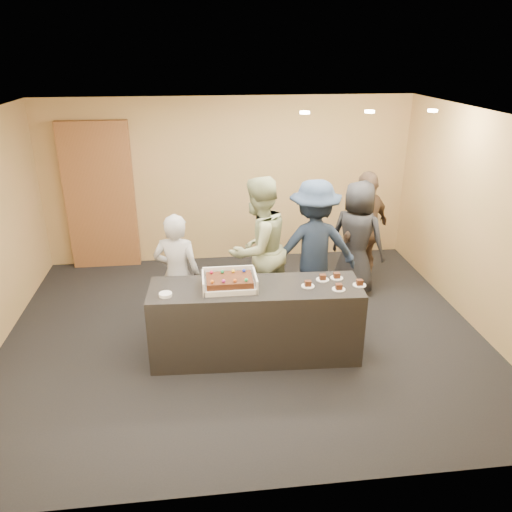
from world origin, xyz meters
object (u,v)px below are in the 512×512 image
at_px(person_dark_suit, 357,238).
at_px(plate_stack, 166,295).
at_px(serving_counter, 256,321).
at_px(cake_box, 229,284).
at_px(person_sage_man, 258,249).
at_px(person_brown_extra, 366,230).
at_px(person_server_grey, 178,275).
at_px(sheet_cake, 229,280).
at_px(storage_cabinet, 100,197).
at_px(person_navy_man, 313,248).

bearing_deg(person_dark_suit, plate_stack, 72.69).
distance_m(serving_counter, cake_box, 0.57).
bearing_deg(person_sage_man, person_brown_extra, 166.06).
relative_size(person_server_grey, person_dark_suit, 0.94).
bearing_deg(person_brown_extra, person_dark_suit, 9.25).
distance_m(cake_box, person_sage_man, 1.04).
height_order(sheet_cake, person_server_grey, person_server_grey).
bearing_deg(cake_box, person_brown_extra, 38.40).
xyz_separation_m(storage_cabinet, person_server_grey, (1.26, -2.30, -0.39)).
relative_size(plate_stack, person_brown_extra, 0.08).
relative_size(person_navy_man, person_dark_suit, 1.09).
distance_m(person_server_grey, person_navy_man, 1.84).
bearing_deg(cake_box, sheet_cake, -90.81).
height_order(cake_box, person_dark_suit, person_dark_suit).
bearing_deg(cake_box, serving_counter, -4.32).
bearing_deg(plate_stack, sheet_cake, 9.00).
bearing_deg(person_brown_extra, person_navy_man, -2.30).
relative_size(serving_counter, person_server_grey, 1.51).
bearing_deg(person_server_grey, person_dark_suit, -148.81).
bearing_deg(cake_box, person_navy_man, 39.97).
relative_size(person_navy_man, person_brown_extra, 1.04).
bearing_deg(person_dark_suit, person_navy_man, 73.85).
height_order(cake_box, person_navy_man, person_navy_man).
xyz_separation_m(serving_counter, person_brown_extra, (1.85, 1.72, 0.43)).
xyz_separation_m(person_server_grey, person_navy_man, (1.79, 0.39, 0.13)).
xyz_separation_m(serving_counter, sheet_cake, (-0.29, 0.00, 0.55)).
bearing_deg(storage_cabinet, person_server_grey, -61.27).
distance_m(person_server_grey, person_brown_extra, 2.95).
relative_size(cake_box, person_dark_suit, 0.36).
relative_size(plate_stack, person_sage_man, 0.07).
height_order(cake_box, person_sage_man, person_sage_man).
bearing_deg(plate_stack, person_sage_man, 42.99).
height_order(person_navy_man, person_dark_suit, person_navy_man).
xyz_separation_m(serving_counter, storage_cabinet, (-2.15, 2.93, 0.73)).
height_order(serving_counter, plate_stack, plate_stack).
xyz_separation_m(plate_stack, person_brown_extra, (2.85, 1.83, -0.03)).
distance_m(sheet_cake, person_navy_man, 1.57).
relative_size(cake_box, person_server_grey, 0.38).
relative_size(sheet_cake, person_sage_man, 0.27).
height_order(storage_cabinet, person_server_grey, storage_cabinet).
xyz_separation_m(cake_box, plate_stack, (-0.70, -0.13, -0.03)).
distance_m(storage_cabinet, person_sage_man, 3.04).
distance_m(person_server_grey, person_sage_man, 1.11).
relative_size(person_sage_man, person_dark_suit, 1.14).
bearing_deg(serving_counter, cake_box, 178.42).
xyz_separation_m(storage_cabinet, sheet_cake, (1.86, -2.93, -0.19)).
distance_m(sheet_cake, person_brown_extra, 2.75).
height_order(plate_stack, person_sage_man, person_sage_man).
relative_size(person_brown_extra, person_dark_suit, 1.05).
xyz_separation_m(storage_cabinet, person_dark_suit, (3.81, -1.43, -0.34)).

